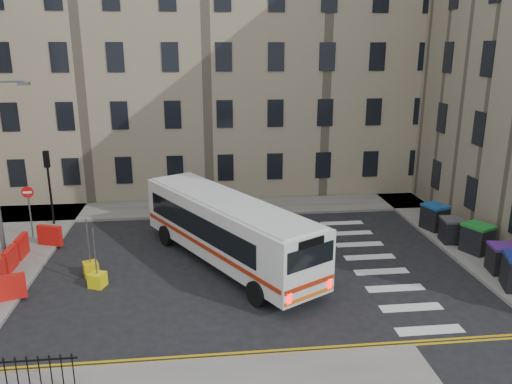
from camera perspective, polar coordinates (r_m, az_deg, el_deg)
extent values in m
plane|color=black|center=(23.04, 3.63, -8.27)|extent=(120.00, 120.00, 0.00)
cube|color=slate|center=(30.81, -10.25, -1.97)|extent=(36.00, 3.20, 0.15)
cube|color=slate|center=(29.32, 19.86, -3.64)|extent=(2.40, 26.00, 0.15)
cube|color=gray|center=(36.33, -11.83, 13.42)|extent=(38.00, 10.50, 16.00)
cylinder|color=black|center=(29.41, -22.40, -0.42)|extent=(0.12, 0.12, 3.20)
cube|color=black|center=(28.94, -22.83, 3.48)|extent=(0.28, 0.22, 0.90)
cylinder|color=#595B5E|center=(27.84, -24.38, -2.40)|extent=(0.08, 0.08, 2.40)
cube|color=red|center=(27.44, -24.74, 0.58)|extent=(0.60, 0.04, 0.60)
cube|color=red|center=(24.43, -26.28, -6.89)|extent=(0.25, 1.25, 1.00)
cube|color=red|center=(25.74, -25.19, -5.61)|extent=(0.25, 1.25, 1.00)
cube|color=red|center=(26.62, -22.50, -4.59)|extent=(1.26, 0.66, 1.00)
cube|color=red|center=(21.72, -26.43, -9.75)|extent=(1.26, 0.66, 1.00)
cube|color=silver|center=(22.50, -3.32, -4.05)|extent=(7.69, 10.83, 2.51)
cube|color=black|center=(22.22, -6.78, -3.85)|extent=(4.47, 7.69, 1.00)
cube|color=black|center=(23.49, -1.41, -2.62)|extent=(4.47, 7.69, 1.00)
cube|color=black|center=(27.01, -9.76, -0.23)|extent=(1.94, 1.16, 1.10)
cube|color=black|center=(18.24, 6.29, -7.38)|extent=(1.94, 1.16, 0.80)
cube|color=#A0260D|center=(22.10, -6.07, -6.17)|extent=(5.45, 9.42, 0.18)
cube|color=#A0260D|center=(23.38, -0.68, -4.81)|extent=(5.45, 9.42, 0.18)
cube|color=#FF0C0C|center=(18.22, 3.80, -12.08)|extent=(0.22, 0.15, 0.40)
cube|color=#FF0C0C|center=(19.45, 8.41, -10.32)|extent=(0.22, 0.15, 0.40)
cylinder|color=black|center=(25.41, -10.27, -4.90)|extent=(0.75, 1.01, 1.00)
cylinder|color=black|center=(26.52, -5.40, -3.80)|extent=(0.75, 1.01, 1.00)
cylinder|color=black|center=(19.40, 0.04, -11.53)|extent=(0.75, 1.01, 1.00)
cylinder|color=black|center=(20.83, 5.69, -9.57)|extent=(0.75, 1.01, 1.00)
cube|color=black|center=(24.18, 26.17, -6.97)|extent=(1.08, 1.20, 1.11)
cube|color=#4F207B|center=(23.96, 26.35, -5.62)|extent=(1.14, 1.26, 0.12)
cube|color=black|center=(25.96, 23.94, -4.99)|extent=(1.42, 1.50, 1.24)
cube|color=#1B7929|center=(25.74, 24.11, -3.56)|extent=(1.49, 1.57, 0.13)
cube|color=black|center=(26.82, 21.41, -4.20)|extent=(1.03, 1.16, 1.11)
cube|color=#3E3E41|center=(26.63, 21.55, -2.97)|extent=(1.09, 1.21, 0.12)
cube|color=black|center=(28.38, 19.72, -2.81)|extent=(1.33, 1.43, 1.22)
cube|color=navy|center=(28.18, 19.85, -1.51)|extent=(1.40, 1.50, 0.13)
cube|color=gold|center=(23.03, -18.35, -8.31)|extent=(0.77, 0.77, 0.60)
cube|color=yellow|center=(21.90, -17.66, -9.55)|extent=(0.77, 0.77, 0.60)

